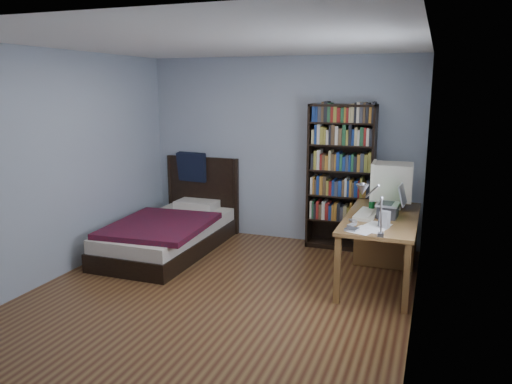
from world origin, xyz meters
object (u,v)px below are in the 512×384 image
(soda_can, at_px, (372,206))
(desk_lamp, at_px, (366,195))
(desk, at_px, (384,233))
(laptop, at_px, (390,208))
(crt_monitor, at_px, (391,182))
(speaker, at_px, (385,220))
(keyboard, at_px, (367,214))
(bookshelf, at_px, (341,177))
(bed, at_px, (172,230))

(soda_can, bearing_deg, desk_lamp, -85.84)
(desk, xyz_separation_m, soda_can, (-0.13, -0.26, 0.37))
(desk, distance_m, laptop, 0.63)
(crt_monitor, xyz_separation_m, speaker, (0.03, -0.91, -0.21))
(laptop, xyz_separation_m, speaker, (-0.01, -0.43, -0.02))
(desk, bearing_deg, desk_lamp, -91.45)
(keyboard, relative_size, soda_can, 4.35)
(desk_lamp, bearing_deg, speaker, 80.30)
(desk, distance_m, bookshelf, 1.01)
(keyboard, relative_size, bookshelf, 0.27)
(desk_lamp, distance_m, keyboard, 1.16)
(laptop, distance_m, keyboard, 0.25)
(speaker, distance_m, soda_can, 0.67)
(desk, relative_size, soda_can, 13.59)
(desk_lamp, height_order, bookshelf, bookshelf)
(laptop, bearing_deg, bed, 175.30)
(bed, bearing_deg, soda_can, -0.56)
(desk_lamp, xyz_separation_m, speaker, (0.11, 0.65, -0.37))
(desk_lamp, bearing_deg, crt_monitor, 87.19)
(crt_monitor, relative_size, soda_can, 4.47)
(crt_monitor, distance_m, soda_can, 0.40)
(crt_monitor, height_order, bookshelf, bookshelf)
(soda_can, height_order, bookshelf, bookshelf)
(keyboard, distance_m, speaker, 0.48)
(desk, xyz_separation_m, crt_monitor, (0.04, 0.01, 0.61))
(desk_lamp, height_order, bed, desk_lamp)
(crt_monitor, xyz_separation_m, desk_lamp, (-0.08, -1.56, 0.16))
(desk, height_order, bed, bed)
(keyboard, bearing_deg, crt_monitor, 72.93)
(laptop, xyz_separation_m, bookshelf, (-0.72, 1.04, 0.11))
(crt_monitor, relative_size, desk_lamp, 0.92)
(speaker, height_order, bed, bed)
(desk_lamp, bearing_deg, bed, 153.70)
(soda_can, bearing_deg, bed, 179.44)
(speaker, xyz_separation_m, bookshelf, (-0.71, 1.47, 0.13))
(desk, xyz_separation_m, laptop, (0.08, -0.47, 0.42))
(crt_monitor, height_order, speaker, crt_monitor)
(crt_monitor, height_order, desk_lamp, desk_lamp)
(desk, bearing_deg, laptop, -80.43)
(desk, height_order, speaker, speaker)
(bed, bearing_deg, crt_monitor, 5.32)
(bookshelf, xyz_separation_m, bed, (-2.05, -0.81, -0.69))
(crt_monitor, xyz_separation_m, laptop, (0.04, -0.48, -0.19))
(crt_monitor, bearing_deg, bookshelf, 140.62)
(desk_lamp, distance_m, bed, 3.10)
(laptop, bearing_deg, bookshelf, 124.70)
(desk_lamp, distance_m, bookshelf, 2.22)
(bed, bearing_deg, desk, 5.09)
(crt_monitor, height_order, keyboard, crt_monitor)
(desk, relative_size, speaker, 9.40)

